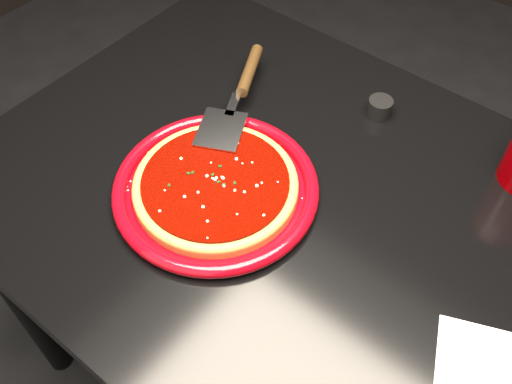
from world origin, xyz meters
TOP-DOWN VIEW (x-y plane):
  - table at (0.00, 0.00)m, footprint 1.20×0.80m
  - plate at (-0.17, -0.07)m, footprint 0.38×0.38m
  - pizza_crust at (-0.17, -0.07)m, footprint 0.30×0.30m
  - pizza_crust_rim at (-0.17, -0.07)m, footprint 0.30×0.30m
  - pizza_sauce at (-0.17, -0.07)m, footprint 0.27×0.27m
  - parmesan_dusting at (-0.17, -0.07)m, footprint 0.23×0.23m
  - basil_flecks at (-0.17, -0.07)m, footprint 0.21×0.21m
  - pizza_server at (-0.26, 0.10)m, footprint 0.22×0.33m
  - napkin_a at (0.32, -0.08)m, footprint 0.19×0.19m
  - ramekin at (-0.06, 0.26)m, footprint 0.06×0.06m

SIDE VIEW (x-z plane):
  - table at x=0.00m, z-range 0.00..0.75m
  - napkin_a at x=0.32m, z-range 0.75..0.75m
  - plate at x=-0.17m, z-range 0.75..0.78m
  - pizza_crust at x=-0.17m, z-range 0.76..0.77m
  - ramekin at x=-0.06m, z-range 0.75..0.78m
  - pizza_crust_rim at x=-0.17m, z-range 0.76..0.78m
  - pizza_sauce at x=-0.17m, z-range 0.77..0.78m
  - basil_flecks at x=-0.17m, z-range 0.78..0.79m
  - parmesan_dusting at x=-0.17m, z-range 0.78..0.79m
  - pizza_server at x=-0.26m, z-range 0.78..0.80m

